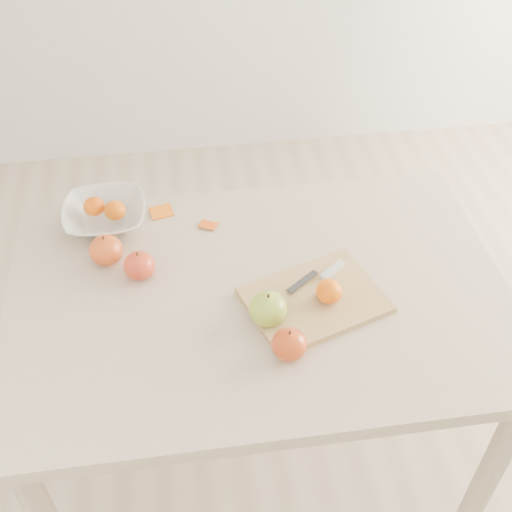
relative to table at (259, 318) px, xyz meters
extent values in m
plane|color=#C6B293|center=(0.00, 0.00, -0.65)|extent=(3.50, 3.50, 0.00)
cube|color=beige|center=(0.00, 0.00, 0.08)|extent=(1.20, 0.80, 0.04)
cylinder|color=#BCAA8E|center=(-0.54, 0.34, -0.30)|extent=(0.06, 0.06, 0.71)
cylinder|color=#BCAA8E|center=(0.54, 0.34, -0.30)|extent=(0.06, 0.06, 0.71)
cylinder|color=#BCAA8E|center=(0.54, -0.34, -0.30)|extent=(0.06, 0.06, 0.71)
cube|color=tan|center=(0.12, -0.06, 0.11)|extent=(0.36, 0.31, 0.02)
ellipsoid|color=orange|center=(0.15, -0.07, 0.14)|extent=(0.06, 0.06, 0.05)
imported|color=silver|center=(-0.37, 0.31, 0.13)|extent=(0.22, 0.22, 0.05)
ellipsoid|color=#DB5A07|center=(-0.39, 0.32, 0.15)|extent=(0.06, 0.06, 0.05)
ellipsoid|color=#D15B07|center=(-0.34, 0.29, 0.15)|extent=(0.06, 0.06, 0.05)
cube|color=orange|center=(-0.22, 0.33, 0.10)|extent=(0.07, 0.06, 0.01)
cube|color=#C84C0E|center=(-0.10, 0.26, 0.10)|extent=(0.06, 0.05, 0.01)
cube|color=silver|center=(0.18, 0.02, 0.12)|extent=(0.07, 0.06, 0.01)
cube|color=#373A3E|center=(0.10, -0.01, 0.12)|extent=(0.09, 0.07, 0.00)
ellipsoid|color=olive|center=(0.01, -0.09, 0.14)|extent=(0.09, 0.09, 0.08)
ellipsoid|color=maroon|center=(-0.36, 0.16, 0.14)|extent=(0.08, 0.08, 0.08)
ellipsoid|color=maroon|center=(0.04, -0.20, 0.13)|extent=(0.08, 0.08, 0.07)
ellipsoid|color=#960D06|center=(-0.28, 0.09, 0.13)|extent=(0.08, 0.08, 0.07)
camera|label=1|loc=(-0.16, -1.04, 1.22)|focal=45.00mm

